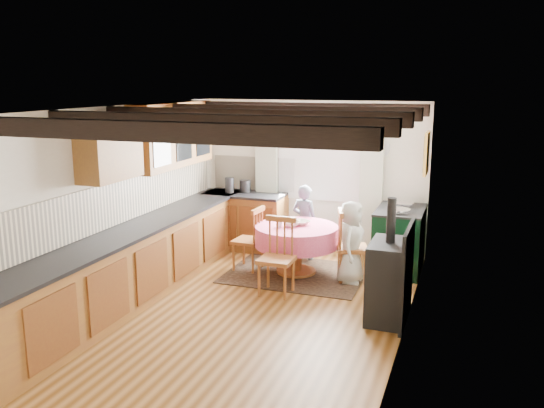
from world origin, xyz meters
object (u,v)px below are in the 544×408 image
at_px(child_far, 305,222).
at_px(chair_left, 248,238).
at_px(cast_iron_stove, 389,260).
at_px(dining_table, 296,250).
at_px(child_right, 351,242).
at_px(aga_range, 399,239).
at_px(chair_near, 276,257).
at_px(cup, 279,224).
at_px(chair_right, 352,245).

bearing_deg(child_far, chair_left, 66.43).
height_order(chair_left, cast_iron_stove, cast_iron_stove).
distance_m(dining_table, child_right, 0.82).
relative_size(dining_table, cast_iron_stove, 0.82).
distance_m(dining_table, cast_iron_stove, 1.89).
relative_size(dining_table, chair_left, 1.25).
distance_m(aga_range, child_far, 1.45).
xyz_separation_m(child_far, child_right, (0.89, -0.80, -0.02)).
height_order(chair_near, child_far, child_far).
bearing_deg(child_far, aga_range, -167.42).
xyz_separation_m(child_far, cup, (-0.11, -0.87, 0.17)).
bearing_deg(chair_right, child_right, 161.90).
bearing_deg(chair_right, chair_near, 119.61).
bearing_deg(cast_iron_stove, chair_right, 119.44).
xyz_separation_m(child_right, cup, (-1.00, -0.07, 0.18)).
height_order(child_far, child_right, child_far).
distance_m(chair_left, cup, 0.59).
height_order(chair_left, child_far, child_far).
relative_size(aga_range, child_far, 0.87).
xyz_separation_m(chair_near, cup, (-0.20, 0.69, 0.25)).
distance_m(chair_left, child_far, 0.99).
xyz_separation_m(chair_left, chair_right, (1.51, 0.06, 0.03)).
xyz_separation_m(chair_right, child_far, (-0.89, 0.70, 0.09)).
distance_m(dining_table, chair_left, 0.73).
bearing_deg(dining_table, chair_right, 1.90).
xyz_separation_m(chair_near, child_right, (0.80, 0.76, 0.07)).
xyz_separation_m(chair_near, chair_right, (0.80, 0.85, -0.00)).
xyz_separation_m(aga_range, cast_iron_stove, (0.11, -1.80, 0.25)).
relative_size(chair_left, child_right, 0.83).
bearing_deg(dining_table, cup, -146.45).
bearing_deg(child_far, child_right, 153.64).
height_order(aga_range, child_right, child_right).
relative_size(cast_iron_stove, child_far, 1.23).
xyz_separation_m(cast_iron_stove, child_right, (-0.66, 1.08, -0.15)).
bearing_deg(chair_near, child_right, 44.20).
bearing_deg(chair_left, chair_near, 46.12).
distance_m(dining_table, aga_range, 1.50).
height_order(dining_table, chair_near, chair_near).
bearing_deg(cup, aga_range, 26.95).
relative_size(cast_iron_stove, cup, 14.95).
distance_m(dining_table, chair_right, 0.80).
bearing_deg(chair_near, dining_table, 89.93).
xyz_separation_m(chair_right, aga_range, (0.55, 0.62, -0.03)).
distance_m(dining_table, cup, 0.47).
distance_m(chair_near, cup, 0.76).
distance_m(aga_range, cup, 1.76).
bearing_deg(chair_left, child_right, 93.03).
bearing_deg(cast_iron_stove, dining_table, 141.71).
bearing_deg(child_right, chair_left, 89.52).
xyz_separation_m(dining_table, child_right, (0.79, -0.07, 0.21)).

